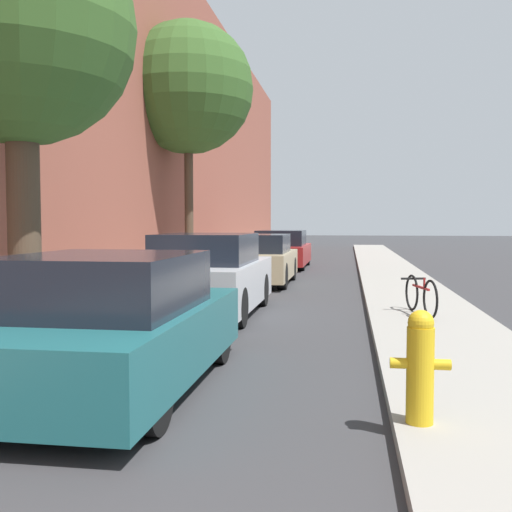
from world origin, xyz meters
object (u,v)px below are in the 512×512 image
Objects in this scene: parked_car_champagne at (258,260)px; parked_car_red at (282,250)px; fire_hydrant at (420,365)px; parked_car_teal at (110,326)px; street_tree_near at (20,32)px; bicycle at (421,295)px; street_tree_far at (188,89)px; parked_car_silver at (209,276)px.

parked_car_red is at bearing 90.08° from parked_car_champagne.
fire_hydrant is at bearing -80.04° from parked_car_red.
parked_car_teal is at bearing -89.73° from parked_car_champagne.
parked_car_champagne is 9.42m from street_tree_near.
bicycle is (3.67, -5.58, -0.21)m from parked_car_champagne.
parked_car_teal is 0.53× the size of street_tree_far.
parked_car_teal is at bearing 162.60° from fire_hydrant.
parked_car_red is 17.43m from fire_hydrant.
parked_car_silver is 4.54× the size of fire_hydrant.
parked_car_champagne is (0.08, 5.45, -0.05)m from parked_car_silver.
street_tree_near is at bearing 150.77° from fire_hydrant.
parked_car_silver is 6.58m from fire_hydrant.
street_tree_far reaches higher than bicycle.
parked_car_red is (0.08, 11.37, -0.05)m from parked_car_silver.
parked_car_teal is at bearing -78.69° from street_tree_far.
street_tree_far reaches higher than parked_car_teal.
street_tree_near is at bearing 137.16° from parked_car_teal.
parked_car_teal is 12.60m from street_tree_far.
street_tree_far reaches higher than parked_car_champagne.
parked_car_silver is 0.71× the size of street_tree_near.
parked_car_teal is 0.97× the size of parked_car_silver.
parked_car_silver reaches higher than parked_car_red.
fire_hydrant is (4.94, -2.76, -3.66)m from street_tree_near.
street_tree_near is (-1.92, -14.41, 3.58)m from parked_car_red.
parked_car_champagne is 4.36× the size of fire_hydrant.
bicycle is (3.76, -0.13, -0.26)m from parked_car_silver.
fire_hydrant is at bearing -61.96° from parked_car_silver.
parked_car_silver reaches higher than parked_car_teal.
fire_hydrant is at bearing -29.23° from street_tree_near.
parked_car_red reaches higher than fire_hydrant.
bicycle is at bearing -2.02° from parked_car_silver.
street_tree_near is 3.70× the size of bicycle.
parked_car_champagne is 5.92m from parked_car_red.
bicycle is (3.62, 4.74, -0.20)m from parked_car_teal.
fire_hydrant is (2.96, -0.93, -0.07)m from parked_car_teal.
parked_car_champagne is 11.65m from fire_hydrant.
bicycle is at bearing -56.68° from parked_car_champagne.
street_tree_near is 0.77× the size of street_tree_far.
street_tree_near is at bearing -88.24° from street_tree_far.
fire_hydrant reaches higher than bicycle.
street_tree_near is (-1.85, -3.04, 3.53)m from parked_car_silver.
parked_car_champagne is 5.51m from street_tree_far.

